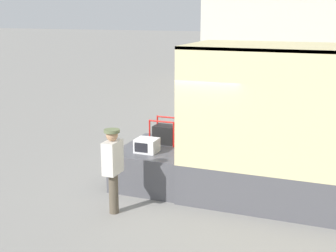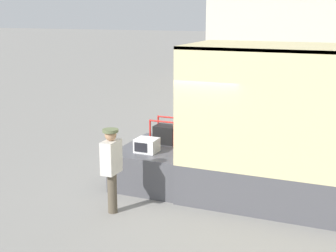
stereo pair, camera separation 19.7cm
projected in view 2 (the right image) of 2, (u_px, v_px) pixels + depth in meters
ground_plane at (191, 186)px, 10.28m from camera, size 160.00×160.00×0.00m
tailgate_deck at (159, 164)px, 10.47m from camera, size 1.55×2.03×0.82m
microwave at (147, 145)px, 9.97m from camera, size 0.46×0.41×0.29m
portable_generator at (167, 134)px, 10.60m from camera, size 0.61×0.49×0.57m
worker_person at (111, 162)px, 8.72m from camera, size 0.30×0.44×1.64m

